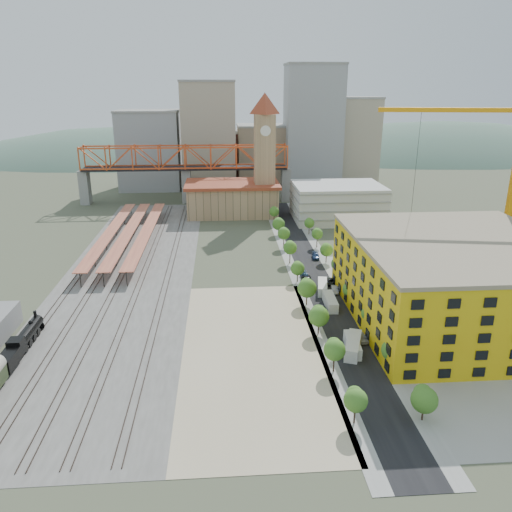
{
  "coord_description": "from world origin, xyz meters",
  "views": [
    {
      "loc": [
        -9.63,
        -119.59,
        50.58
      ],
      "look_at": [
        -1.21,
        -1.66,
        10.0
      ],
      "focal_mm": 35.0,
      "sensor_mm": 36.0,
      "label": 1
    }
  ],
  "objects": [
    {
      "name": "ground",
      "position": [
        0.0,
        0.0,
        0.0
      ],
      "size": [
        400.0,
        400.0,
        0.0
      ],
      "primitive_type": "plane",
      "color": "#474C38",
      "rests_on": "ground"
    },
    {
      "name": "ballast_strip",
      "position": [
        -36.0,
        17.5,
        0.03
      ],
      "size": [
        36.0,
        165.0,
        0.06
      ],
      "primitive_type": "cube",
      "color": "#605E59",
      "rests_on": "ground"
    },
    {
      "name": "dirt_lot",
      "position": [
        -4.0,
        -31.5,
        0.03
      ],
      "size": [
        28.0,
        67.0,
        0.06
      ],
      "primitive_type": "cube",
      "color": "tan",
      "rests_on": "ground"
    },
    {
      "name": "street_asphalt",
      "position": [
        16.0,
        15.0,
        0.03
      ],
      "size": [
        12.0,
        170.0,
        0.06
      ],
      "primitive_type": "cube",
      "color": "black",
      "rests_on": "ground"
    },
    {
      "name": "sidewalk_west",
      "position": [
        10.5,
        15.0,
        0.02
      ],
      "size": [
        3.0,
        170.0,
        0.04
      ],
      "primitive_type": "cube",
      "color": "gray",
      "rests_on": "ground"
    },
    {
      "name": "sidewalk_east",
      "position": [
        21.5,
        15.0,
        0.02
      ],
      "size": [
        3.0,
        170.0,
        0.04
      ],
      "primitive_type": "cube",
      "color": "gray",
      "rests_on": "ground"
    },
    {
      "name": "construction_pad",
      "position": [
        45.0,
        -20.0,
        0.03
      ],
      "size": [
        50.0,
        90.0,
        0.06
      ],
      "primitive_type": "cube",
      "color": "gray",
      "rests_on": "ground"
    },
    {
      "name": "rail_tracks",
      "position": [
        -37.8,
        17.5,
        0.15
      ],
      "size": [
        26.56,
        160.0,
        0.18
      ],
      "color": "#382B23",
      "rests_on": "ground"
    },
    {
      "name": "platform_canopies",
      "position": [
        -41.0,
        45.0,
        3.99
      ],
      "size": [
        16.0,
        80.0,
        4.12
      ],
      "color": "#DB7C54",
      "rests_on": "ground"
    },
    {
      "name": "station_hall",
      "position": [
        -5.0,
        82.0,
        6.67
      ],
      "size": [
        38.0,
        24.0,
        13.1
      ],
      "color": "tan",
      "rests_on": "ground"
    },
    {
      "name": "clock_tower",
      "position": [
        8.0,
        79.99,
        28.7
      ],
      "size": [
        12.0,
        12.0,
        52.0
      ],
      "color": "tan",
      "rests_on": "ground"
    },
    {
      "name": "parking_garage",
      "position": [
        36.0,
        70.0,
        7.0
      ],
      "size": [
        34.0,
        26.0,
        14.0
      ],
      "primitive_type": "cube",
      "color": "silver",
      "rests_on": "ground"
    },
    {
      "name": "truss_bridge",
      "position": [
        -25.0,
        105.0,
        18.86
      ],
      "size": [
        94.0,
        9.6,
        25.6
      ],
      "color": "gray",
      "rests_on": "ground"
    },
    {
      "name": "construction_building",
      "position": [
        42.0,
        -20.0,
        9.41
      ],
      "size": [
        44.6,
        50.6,
        18.8
      ],
      "color": "yellow",
      "rests_on": "ground"
    },
    {
      "name": "street_trees",
      "position": [
        16.0,
        5.0,
        0.0
      ],
      "size": [
        15.4,
        124.4,
        8.0
      ],
      "color": "#346C20",
      "rests_on": "ground"
    },
    {
      "name": "skyline",
      "position": [
        7.47,
        142.31,
        22.81
      ],
      "size": [
        133.0,
        46.0,
        60.0
      ],
      "color": "#9EA0A3",
      "rests_on": "ground"
    },
    {
      "name": "distant_hills",
      "position": [
        45.28,
        260.0,
        -79.54
      ],
      "size": [
        647.0,
        264.0,
        227.0
      ],
      "color": "#4C6B59",
      "rests_on": "ground"
    },
    {
      "name": "locomotive",
      "position": [
        -50.0,
        -27.51,
        1.95
      ],
      "size": [
        2.71,
        20.91,
        5.23
      ],
      "color": "black",
      "rests_on": "ground"
    },
    {
      "name": "tower_crane",
      "position": [
        63.28,
        4.76,
        32.25
      ],
      "size": [
        48.56,
        9.81,
        52.27
      ],
      "color": "orange",
      "rests_on": "ground"
    },
    {
      "name": "site_trailer_a",
      "position": [
        16.0,
        -32.43,
        1.21
      ],
      "size": [
        3.06,
        9.0,
        2.42
      ],
      "primitive_type": "cube",
      "rotation": [
        0.0,
        0.0,
        -0.08
      ],
      "color": "silver",
      "rests_on": "ground"
    },
    {
      "name": "site_trailer_b",
      "position": [
        16.0,
        -32.94,
        1.34
      ],
      "size": [
        5.75,
        10.06,
        2.67
      ],
      "primitive_type": "cube",
      "rotation": [
        0.0,
        0.0,
        -0.35
      ],
      "color": "silver",
      "rests_on": "ground"
    },
    {
      "name": "site_trailer_c",
      "position": [
        16.0,
        -11.36,
        1.25
      ],
      "size": [
        2.72,
        9.19,
        2.49
      ],
      "primitive_type": "cube",
      "rotation": [
        0.0,
        0.0,
        -0.04
      ],
      "color": "silver",
      "rests_on": "ground"
    },
    {
      "name": "site_trailer_d",
      "position": [
        16.0,
        -1.95,
        1.2
      ],
      "size": [
        3.9,
        9.05,
        2.4
      ],
      "primitive_type": "cube",
      "rotation": [
        0.0,
        0.0,
        -0.19
      ],
      "color": "silver",
      "rests_on": "ground"
    },
    {
      "name": "car_0",
      "position": [
        13.0,
        -33.61,
        0.69
      ],
      "size": [
        2.12,
        4.22,
        1.38
      ],
      "primitive_type": "imported",
      "rotation": [
        0.0,
        0.0,
        -0.12
      ],
      "color": "white",
      "rests_on": "ground"
    },
    {
      "name": "car_1",
      "position": [
        13.0,
        -14.43,
        0.69
      ],
      "size": [
        2.03,
        4.33,
        1.37
      ],
      "primitive_type": "imported",
      "rotation": [
        0.0,
        0.0,
        -0.14
      ],
      "color": "#999A9E",
      "rests_on": "ground"
    },
    {
      "name": "car_2",
      "position": [
        13.0,
        4.13,
        0.79
      ],
      "size": [
        2.78,
        5.77,
        1.59
      ],
      "primitive_type": "imported",
      "rotation": [
        0.0,
        0.0,
        -0.03
      ],
      "color": "black",
      "rests_on": "ground"
    },
    {
      "name": "car_3",
      "position": [
        13.0,
        7.15,
        0.74
      ],
      "size": [
        2.42,
        5.21,
        1.47
      ],
      "primitive_type": "imported",
      "rotation": [
        0.0,
        0.0,
        0.07
      ],
      "color": "navy",
      "rests_on": "ground"
    },
    {
      "name": "car_4",
      "position": [
        19.0,
        -28.67,
        0.78
      ],
      "size": [
        2.22,
        4.71,
        1.56
      ],
      "primitive_type": "imported",
      "rotation": [
        0.0,
        0.0,
        0.09
      ],
      "color": "#BBBBBB",
      "rests_on": "ground"
    },
    {
      "name": "car_5",
      "position": [
        19.0,
        -2.91,
        0.75
      ],
      "size": [
        2.09,
        4.72,
        1.51
      ],
      "primitive_type": "imported",
      "rotation": [
        0.0,
        0.0,
        -0.11
      ],
      "color": "#A3A2A8",
      "rests_on": "ground"
    },
    {
      "name": "car_6",
      "position": [
        19.0,
        2.81,
        0.66
      ],
      "size": [
        2.33,
        4.8,
        1.32
      ],
      "primitive_type": "imported",
      "rotation": [
        0.0,
        0.0,
        -0.03
      ],
      "color": "black",
      "rests_on": "ground"
    },
    {
      "name": "car_7",
      "position": [
        19.0,
        23.78,
        0.77
      ],
      "size": [
        2.78,
        5.5,
        1.53
      ],
      "primitive_type": "imported",
      "rotation": [
        0.0,
        0.0,
        -0.12
      ],
      "color": "navy",
      "rests_on": "ground"
    }
  ]
}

